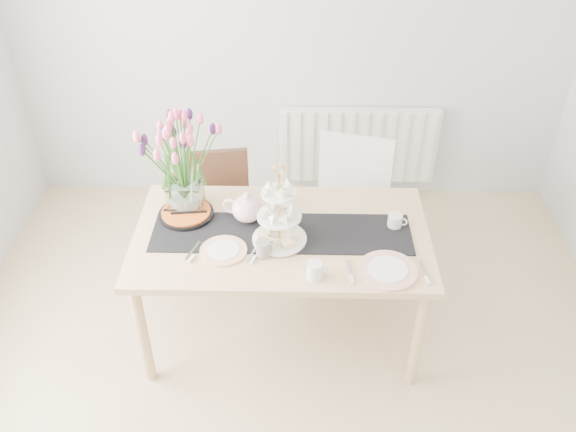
{
  "coord_description": "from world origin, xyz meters",
  "views": [
    {
      "loc": [
        0.05,
        -1.85,
        2.81
      ],
      "look_at": [
        0.0,
        0.68,
        0.91
      ],
      "focal_mm": 38.0,
      "sensor_mm": 36.0,
      "label": 1
    }
  ],
  "objects_px": {
    "radiator": "(358,145)",
    "mug_white": "(315,271)",
    "mug_grey": "(263,249)",
    "cream_jug": "(395,221)",
    "dining_table": "(282,244)",
    "chair_brown": "(220,205)",
    "plate_right": "(388,270)",
    "tulip_vase": "(181,152)",
    "cake_stand": "(279,223)",
    "tart_tin": "(186,214)",
    "chair_white": "(351,199)",
    "teapot": "(247,209)",
    "plate_left": "(223,251)"
  },
  "relations": [
    {
      "from": "dining_table",
      "to": "cake_stand",
      "type": "distance_m",
      "value": 0.21
    },
    {
      "from": "dining_table",
      "to": "cream_jug",
      "type": "height_order",
      "value": "cream_jug"
    },
    {
      "from": "chair_white",
      "to": "cake_stand",
      "type": "relative_size",
      "value": 2.21
    },
    {
      "from": "tulip_vase",
      "to": "plate_right",
      "type": "height_order",
      "value": "tulip_vase"
    },
    {
      "from": "cake_stand",
      "to": "tart_tin",
      "type": "xyz_separation_m",
      "value": [
        -0.53,
        0.21,
        -0.1
      ]
    },
    {
      "from": "cake_stand",
      "to": "plate_left",
      "type": "bearing_deg",
      "value": -161.62
    },
    {
      "from": "radiator",
      "to": "teapot",
      "type": "height_order",
      "value": "teapot"
    },
    {
      "from": "tart_tin",
      "to": "plate_left",
      "type": "height_order",
      "value": "tart_tin"
    },
    {
      "from": "mug_grey",
      "to": "cake_stand",
      "type": "bearing_deg",
      "value": 16.2
    },
    {
      "from": "cake_stand",
      "to": "plate_right",
      "type": "height_order",
      "value": "cake_stand"
    },
    {
      "from": "dining_table",
      "to": "tulip_vase",
      "type": "bearing_deg",
      "value": 157.92
    },
    {
      "from": "teapot",
      "to": "chair_brown",
      "type": "bearing_deg",
      "value": 127.85
    },
    {
      "from": "cake_stand",
      "to": "plate_right",
      "type": "distance_m",
      "value": 0.61
    },
    {
      "from": "dining_table",
      "to": "cream_jug",
      "type": "relative_size",
      "value": 20.17
    },
    {
      "from": "dining_table",
      "to": "mug_white",
      "type": "height_order",
      "value": "mug_white"
    },
    {
      "from": "chair_white",
      "to": "teapot",
      "type": "relative_size",
      "value": 3.52
    },
    {
      "from": "mug_grey",
      "to": "cream_jug",
      "type": "bearing_deg",
      "value": -20.31
    },
    {
      "from": "mug_white",
      "to": "plate_left",
      "type": "distance_m",
      "value": 0.51
    },
    {
      "from": "mug_white",
      "to": "mug_grey",
      "type": "bearing_deg",
      "value": 138.48
    },
    {
      "from": "tulip_vase",
      "to": "tart_tin",
      "type": "bearing_deg",
      "value": -85.14
    },
    {
      "from": "mug_grey",
      "to": "chair_white",
      "type": "bearing_deg",
      "value": 16.81
    },
    {
      "from": "chair_brown",
      "to": "tart_tin",
      "type": "relative_size",
      "value": 2.67
    },
    {
      "from": "chair_white",
      "to": "tart_tin",
      "type": "bearing_deg",
      "value": -141.1
    },
    {
      "from": "mug_grey",
      "to": "plate_right",
      "type": "relative_size",
      "value": 0.3
    },
    {
      "from": "radiator",
      "to": "cream_jug",
      "type": "height_order",
      "value": "cream_jug"
    },
    {
      "from": "cake_stand",
      "to": "dining_table",
      "type": "bearing_deg",
      "value": 81.69
    },
    {
      "from": "radiator",
      "to": "tart_tin",
      "type": "relative_size",
      "value": 3.91
    },
    {
      "from": "radiator",
      "to": "chair_brown",
      "type": "height_order",
      "value": "chair_brown"
    },
    {
      "from": "teapot",
      "to": "plate_right",
      "type": "bearing_deg",
      "value": -14.87
    },
    {
      "from": "chair_brown",
      "to": "mug_grey",
      "type": "height_order",
      "value": "mug_grey"
    },
    {
      "from": "chair_white",
      "to": "tulip_vase",
      "type": "bearing_deg",
      "value": -145.0
    },
    {
      "from": "tulip_vase",
      "to": "cake_stand",
      "type": "height_order",
      "value": "tulip_vase"
    },
    {
      "from": "chair_brown",
      "to": "plate_right",
      "type": "height_order",
      "value": "chair_brown"
    },
    {
      "from": "chair_white",
      "to": "cream_jug",
      "type": "distance_m",
      "value": 0.62
    },
    {
      "from": "chair_brown",
      "to": "tart_tin",
      "type": "xyz_separation_m",
      "value": [
        -0.11,
        -0.49,
        0.29
      ]
    },
    {
      "from": "chair_white",
      "to": "mug_white",
      "type": "distance_m",
      "value": 1.02
    },
    {
      "from": "teapot",
      "to": "cream_jug",
      "type": "bearing_deg",
      "value": 11.52
    },
    {
      "from": "radiator",
      "to": "mug_white",
      "type": "bearing_deg",
      "value": -101.3
    },
    {
      "from": "chair_brown",
      "to": "tulip_vase",
      "type": "bearing_deg",
      "value": -114.63
    },
    {
      "from": "teapot",
      "to": "tart_tin",
      "type": "distance_m",
      "value": 0.35
    },
    {
      "from": "chair_brown",
      "to": "cake_stand",
      "type": "height_order",
      "value": "cake_stand"
    },
    {
      "from": "mug_grey",
      "to": "plate_right",
      "type": "bearing_deg",
      "value": -50.4
    },
    {
      "from": "chair_brown",
      "to": "tulip_vase",
      "type": "xyz_separation_m",
      "value": [
        -0.12,
        -0.42,
        0.65
      ]
    },
    {
      "from": "plate_left",
      "to": "tulip_vase",
      "type": "bearing_deg",
      "value": 123.01
    },
    {
      "from": "dining_table",
      "to": "plate_left",
      "type": "xyz_separation_m",
      "value": [
        -0.3,
        -0.16,
        0.08
      ]
    },
    {
      "from": "radiator",
      "to": "tart_tin",
      "type": "xyz_separation_m",
      "value": [
        -1.07,
        -1.32,
        0.32
      ]
    },
    {
      "from": "cake_stand",
      "to": "cream_jug",
      "type": "bearing_deg",
      "value": 12.24
    },
    {
      "from": "teapot",
      "to": "mug_grey",
      "type": "relative_size",
      "value": 2.95
    },
    {
      "from": "dining_table",
      "to": "plate_right",
      "type": "bearing_deg",
      "value": -28.66
    },
    {
      "from": "cake_stand",
      "to": "cream_jug",
      "type": "distance_m",
      "value": 0.65
    }
  ]
}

